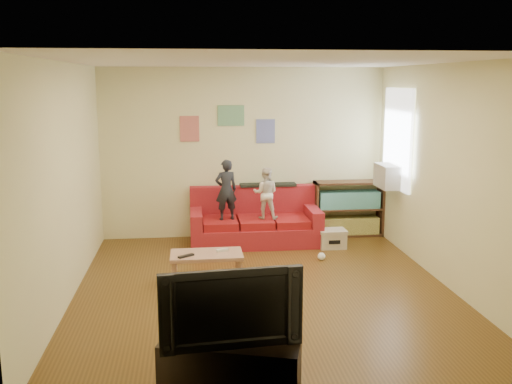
{
  "coord_description": "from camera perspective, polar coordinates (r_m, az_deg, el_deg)",
  "views": [
    {
      "loc": [
        -0.86,
        -6.5,
        2.49
      ],
      "look_at": [
        0.0,
        0.8,
        1.05
      ],
      "focal_mm": 40.0,
      "sensor_mm": 36.0,
      "label": 1
    }
  ],
  "objects": [
    {
      "name": "file_box",
      "position": [
        8.72,
        7.63,
        -4.63
      ],
      "size": [
        0.41,
        0.31,
        0.28
      ],
      "color": "beige",
      "rests_on": "ground"
    },
    {
      "name": "remote",
      "position": [
        6.97,
        -7.01,
        -6.36
      ],
      "size": [
        0.2,
        0.16,
        0.02
      ],
      "primitive_type": "cube",
      "rotation": [
        0.0,
        0.0,
        0.61
      ],
      "color": "black",
      "rests_on": "coffee_table"
    },
    {
      "name": "television",
      "position": [
        4.6,
        -2.68,
        -11.15
      ],
      "size": [
        1.14,
        0.25,
        0.65
      ],
      "primitive_type": "imported",
      "rotation": [
        0.0,
        0.0,
        0.09
      ],
      "color": "black",
      "rests_on": "tv_stand"
    },
    {
      "name": "child_b",
      "position": [
        8.64,
        0.97,
        -0.12
      ],
      "size": [
        0.43,
        0.37,
        0.79
      ],
      "primitive_type": "imported",
      "rotation": [
        0.0,
        0.0,
        2.94
      ],
      "color": "white",
      "rests_on": "sofa"
    },
    {
      "name": "artwork_left",
      "position": [
        9.02,
        -6.67,
        6.3
      ],
      "size": [
        0.3,
        0.01,
        0.4
      ],
      "primitive_type": "cube",
      "color": "#D87266",
      "rests_on": "room_shell"
    },
    {
      "name": "game_controller",
      "position": [
        7.14,
        -3.38,
        -5.83
      ],
      "size": [
        0.16,
        0.09,
        0.03
      ],
      "primitive_type": "cube",
      "rotation": [
        0.0,
        0.0,
        0.33
      ],
      "color": "silver",
      "rests_on": "coffee_table"
    },
    {
      "name": "artwork_center",
      "position": [
        9.03,
        -2.53,
        7.64
      ],
      "size": [
        0.42,
        0.01,
        0.32
      ],
      "primitive_type": "cube",
      "color": "#72B27F",
      "rests_on": "room_shell"
    },
    {
      "name": "window",
      "position": [
        8.75,
        13.98,
        5.18
      ],
      "size": [
        0.04,
        1.08,
        1.48
      ],
      "primitive_type": "cube",
      "color": "white",
      "rests_on": "room_shell"
    },
    {
      "name": "tv_stand",
      "position": [
        4.83,
        -2.62,
        -17.05
      ],
      "size": [
        1.19,
        0.68,
        0.42
      ],
      "primitive_type": "cube",
      "rotation": [
        0.0,
        0.0,
        -0.29
      ],
      "color": "black",
      "rests_on": "ground"
    },
    {
      "name": "child_a",
      "position": [
        8.57,
        -3.01,
        0.22
      ],
      "size": [
        0.37,
        0.28,
        0.92
      ],
      "primitive_type": "imported",
      "rotation": [
        0.0,
        0.0,
        3.33
      ],
      "color": "#20232B",
      "rests_on": "sofa"
    },
    {
      "name": "sofa",
      "position": [
        8.9,
        -0.13,
        -3.2
      ],
      "size": [
        1.99,
        0.92,
        0.88
      ],
      "color": "#A81F28",
      "rests_on": "ground"
    },
    {
      "name": "tissue",
      "position": [
        8.13,
        6.56,
        -6.42
      ],
      "size": [
        0.13,
        0.13,
        0.11
      ],
      "primitive_type": "sphere",
      "rotation": [
        0.0,
        0.0,
        -0.16
      ],
      "color": "white",
      "rests_on": "ground"
    },
    {
      "name": "artwork_right",
      "position": [
        9.1,
        0.96,
        6.1
      ],
      "size": [
        0.3,
        0.01,
        0.38
      ],
      "primitive_type": "cube",
      "color": "#727FCC",
      "rests_on": "room_shell"
    },
    {
      "name": "bookshelf",
      "position": [
        9.4,
        9.19,
        -1.92
      ],
      "size": [
        1.12,
        0.34,
        0.9
      ],
      "color": "#4C311E",
      "rests_on": "ground"
    },
    {
      "name": "coffee_table",
      "position": [
        7.11,
        -4.97,
        -6.55
      ],
      "size": [
        0.89,
        0.49,
        0.4
      ],
      "color": "tan",
      "rests_on": "ground"
    },
    {
      "name": "ac_unit",
      "position": [
        8.79,
        13.08,
        1.55
      ],
      "size": [
        0.28,
        0.55,
        0.35
      ],
      "primitive_type": "cube",
      "color": "#B7B2A3",
      "rests_on": "window"
    },
    {
      "name": "room_shell",
      "position": [
        6.66,
        0.8,
        1.22
      ],
      "size": [
        4.52,
        5.02,
        2.72
      ],
      "color": "brown",
      "rests_on": "ground"
    }
  ]
}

